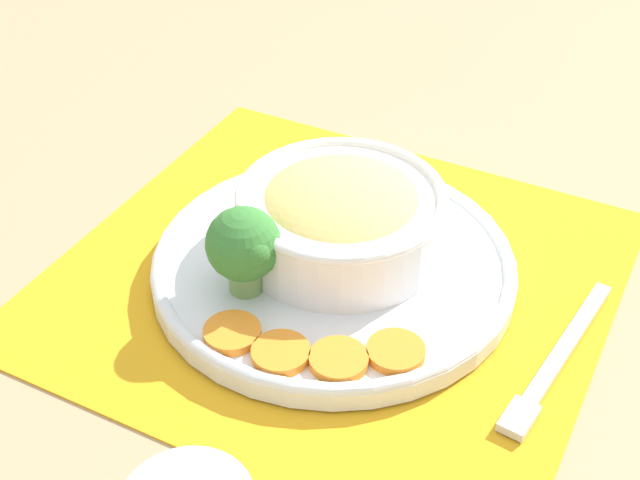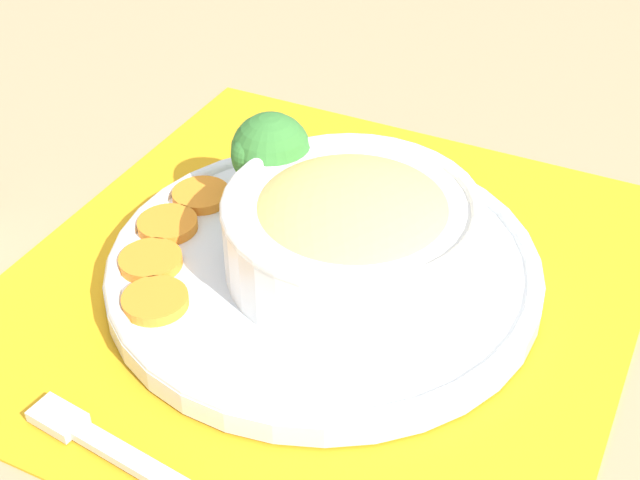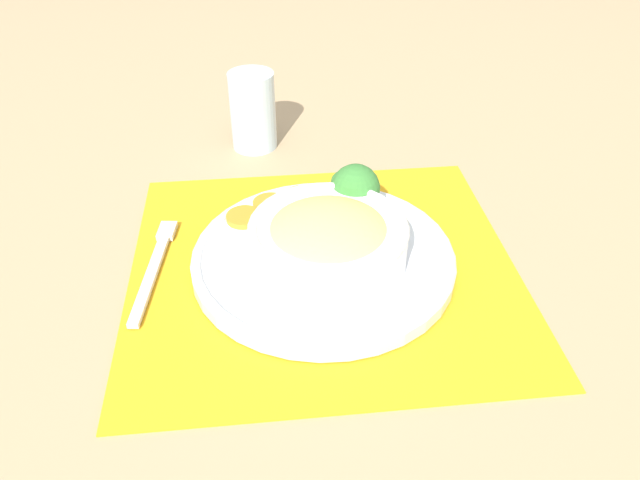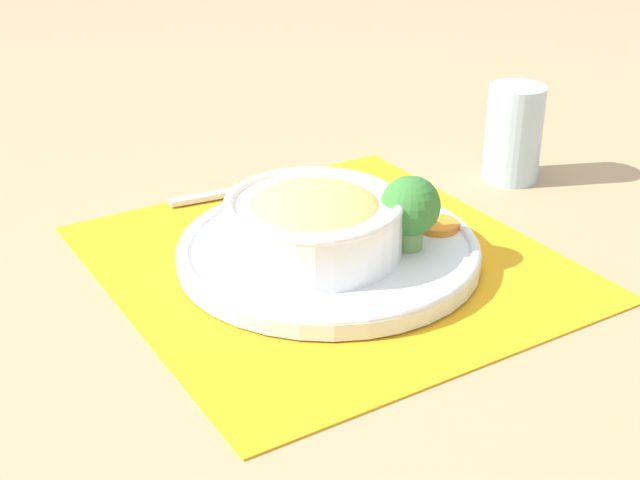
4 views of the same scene
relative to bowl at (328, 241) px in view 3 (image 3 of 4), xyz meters
name	(u,v)px [view 3 (image 3 of 4)]	position (x,y,z in m)	size (l,w,h in m)	color
ground_plane	(323,267)	(-0.01, 0.02, -0.05)	(4.00, 4.00, 0.00)	tan
placemat	(323,266)	(-0.01, 0.02, -0.05)	(0.49, 0.47, 0.00)	orange
plate	(323,257)	(-0.01, 0.02, -0.04)	(0.30, 0.30, 0.02)	silver
bowl	(328,241)	(0.00, 0.00, 0.00)	(0.17, 0.17, 0.07)	white
broccoli_floret	(355,189)	(0.03, 0.09, 0.01)	(0.06, 0.06, 0.07)	#759E51
carrot_slice_near	(334,195)	(0.00, 0.14, -0.03)	(0.04, 0.04, 0.01)	orange
carrot_slice_middle	(301,196)	(-0.04, 0.13, -0.03)	(0.04, 0.04, 0.01)	orange
carrot_slice_far	(270,204)	(-0.08, 0.11, -0.03)	(0.04, 0.04, 0.01)	orange
carrot_slice_extra	(244,217)	(-0.10, 0.08, -0.03)	(0.04, 0.04, 0.01)	orange
water_glass	(253,115)	(-0.12, 0.31, 0.00)	(0.07, 0.07, 0.12)	silver
fork	(157,259)	(-0.20, 0.02, -0.05)	(0.02, 0.18, 0.01)	silver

